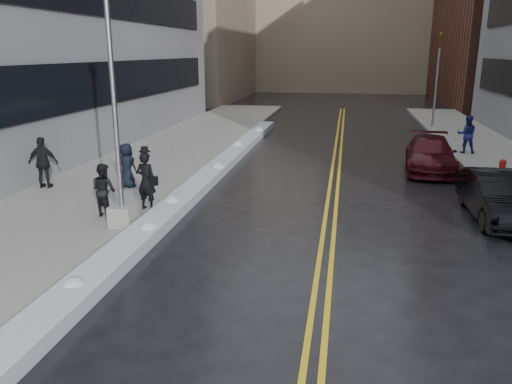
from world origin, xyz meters
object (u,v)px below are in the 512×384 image
at_px(traffic_signal, 437,76).
at_px(pedestrian_d, 43,163).
at_px(lamppost, 117,143).
at_px(pedestrian_c, 127,165).
at_px(pedestrian_b, 104,190).
at_px(car_black, 499,197).
at_px(car_maroon, 430,154).
at_px(pedestrian_fedora, 146,181).
at_px(fire_hydrant, 502,167).
at_px(pedestrian_east, 467,134).

relative_size(traffic_signal, pedestrian_d, 3.21).
height_order(lamppost, pedestrian_c, lamppost).
relative_size(pedestrian_b, car_black, 0.37).
bearing_deg(pedestrian_d, car_maroon, -164.22).
relative_size(pedestrian_b, car_maroon, 0.33).
relative_size(lamppost, pedestrian_fedora, 4.15).
bearing_deg(pedestrian_b, fire_hydrant, -128.20).
bearing_deg(lamppost, car_maroon, 43.87).
xyz_separation_m(pedestrian_fedora, car_black, (10.70, 1.35, -0.34)).
distance_m(pedestrian_c, pedestrian_east, 16.30).
height_order(fire_hydrant, pedestrian_b, pedestrian_b).
distance_m(fire_hydrant, traffic_signal, 14.30).
bearing_deg(pedestrian_b, lamppost, 163.21).
bearing_deg(lamppost, pedestrian_fedora, 86.43).
height_order(lamppost, pedestrian_east, lamppost).
xyz_separation_m(traffic_signal, pedestrian_b, (-12.71, -21.24, -2.44)).
xyz_separation_m(fire_hydrant, pedestrian_b, (-13.21, -7.24, 0.41)).
distance_m(lamppost, pedestrian_b, 1.97).
bearing_deg(lamppost, pedestrian_c, 112.21).
bearing_deg(pedestrian_east, pedestrian_b, 46.72).
xyz_separation_m(lamppost, pedestrian_c, (-1.62, 3.98, -1.57)).
height_order(lamppost, fire_hydrant, lamppost).
distance_m(lamppost, car_black, 11.34).
xyz_separation_m(traffic_signal, pedestrian_d, (-16.36, -18.61, -2.32)).
height_order(fire_hydrant, pedestrian_east, pedestrian_east).
distance_m(pedestrian_fedora, car_maroon, 12.43).
bearing_deg(car_black, pedestrian_fedora, -173.93).
bearing_deg(pedestrian_fedora, pedestrian_c, -41.69).
relative_size(lamppost, car_maroon, 1.55).
distance_m(fire_hydrant, car_maroon, 2.89).
bearing_deg(pedestrian_b, car_maroon, -117.98).
height_order(fire_hydrant, pedestrian_c, pedestrian_c).
relative_size(fire_hydrant, pedestrian_east, 0.40).
bearing_deg(pedestrian_d, car_black, 171.41).
bearing_deg(fire_hydrant, pedestrian_d, -164.70).
xyz_separation_m(traffic_signal, pedestrian_east, (0.17, -9.03, -2.33)).
xyz_separation_m(lamppost, fire_hydrant, (12.30, 8.00, -1.98)).
bearing_deg(pedestrian_b, car_black, -146.34).
bearing_deg(fire_hydrant, pedestrian_fedora, -152.32).
bearing_deg(car_black, car_maroon, 97.94).
xyz_separation_m(fire_hydrant, pedestrian_d, (-16.86, -4.61, 0.54)).
relative_size(fire_hydrant, traffic_signal, 0.12).
bearing_deg(pedestrian_east, lamppost, 50.56).
height_order(lamppost, car_black, lamppost).
distance_m(traffic_signal, car_black, 19.26).
distance_m(fire_hydrant, pedestrian_east, 5.01).
relative_size(lamppost, fire_hydrant, 10.45).
distance_m(traffic_signal, pedestrian_fedora, 23.63).
bearing_deg(traffic_signal, pedestrian_b, -120.90).
distance_m(traffic_signal, pedestrian_d, 24.89).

